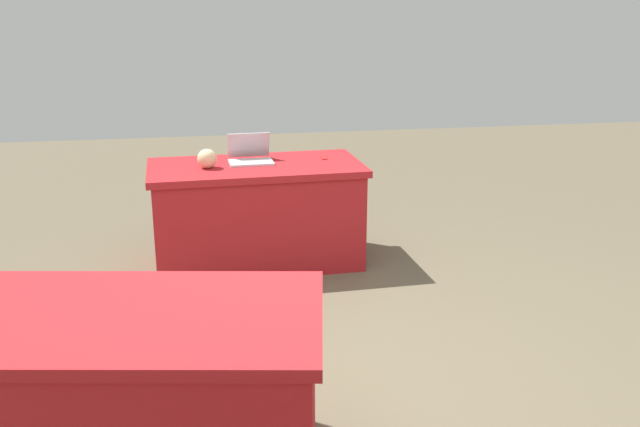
# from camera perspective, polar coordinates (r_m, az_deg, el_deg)

# --- Properties ---
(ground_plane) EXTENTS (14.40, 14.40, 0.00)m
(ground_plane) POSITION_cam_1_polar(r_m,az_deg,el_deg) (3.68, 2.18, -14.24)
(ground_plane) COLOR brown
(table_foreground) EXTENTS (1.58, 0.84, 0.76)m
(table_foreground) POSITION_cam_1_polar(r_m,az_deg,el_deg) (5.26, -5.15, 0.00)
(table_foreground) COLOR #AD1E23
(table_foreground) RESTS_ON ground
(table_mid_right) EXTENTS (1.83, 1.16, 0.76)m
(table_mid_right) POSITION_cam_1_polar(r_m,az_deg,el_deg) (3.02, -16.66, -14.21)
(table_mid_right) COLOR #AD1E23
(table_mid_right) RESTS_ON ground
(laptop_silver) EXTENTS (0.33, 0.30, 0.21)m
(laptop_silver) POSITION_cam_1_polar(r_m,az_deg,el_deg) (5.23, -5.68, 4.59)
(laptop_silver) COLOR silver
(laptop_silver) RESTS_ON table_foreground
(yarn_ball) EXTENTS (0.14, 0.14, 0.14)m
(yarn_ball) POSITION_cam_1_polar(r_m,az_deg,el_deg) (5.07, -9.14, 4.42)
(yarn_ball) COLOR beige
(yarn_ball) RESTS_ON table_foreground
(scissors_red) EXTENTS (0.05, 0.18, 0.01)m
(scissors_red) POSITION_cam_1_polar(r_m,az_deg,el_deg) (5.37, 0.30, 4.62)
(scissors_red) COLOR red
(scissors_red) RESTS_ON table_foreground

